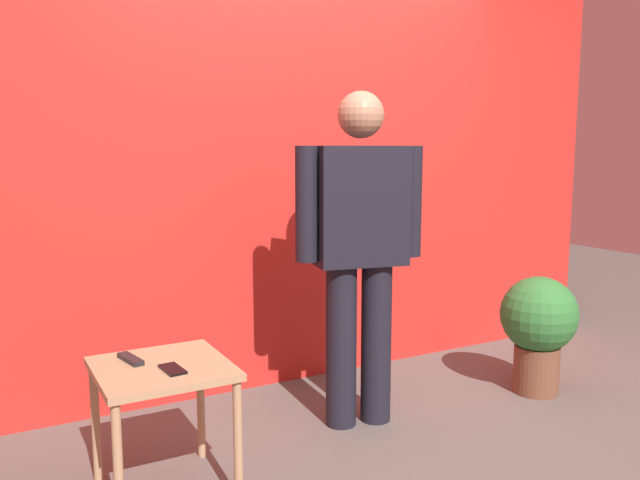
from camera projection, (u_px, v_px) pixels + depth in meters
name	position (u px, v px, depth m)	size (l,w,h in m)	color
ground_plane	(435.00, 450.00, 3.04)	(12.00, 12.00, 0.00)	#59544F
back_wall_red	(313.00, 153.00, 3.89)	(4.50, 0.12, 2.78)	red
standing_person	(360.00, 242.00, 3.21)	(0.67, 0.31, 1.69)	black
side_table	(163.00, 385.00, 2.59)	(0.52, 0.52, 0.55)	tan
cell_phone	(172.00, 369.00, 2.52)	(0.07, 0.14, 0.01)	black
tv_remote	(131.00, 359.00, 2.63)	(0.04, 0.17, 0.02)	black
potted_plant	(538.00, 324.00, 3.70)	(0.44, 0.44, 0.69)	brown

